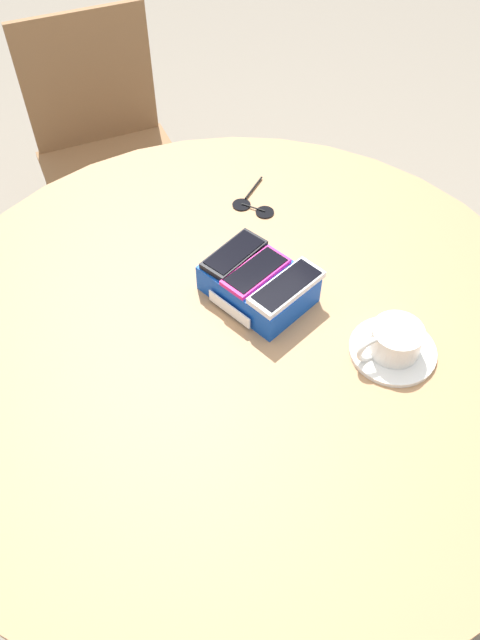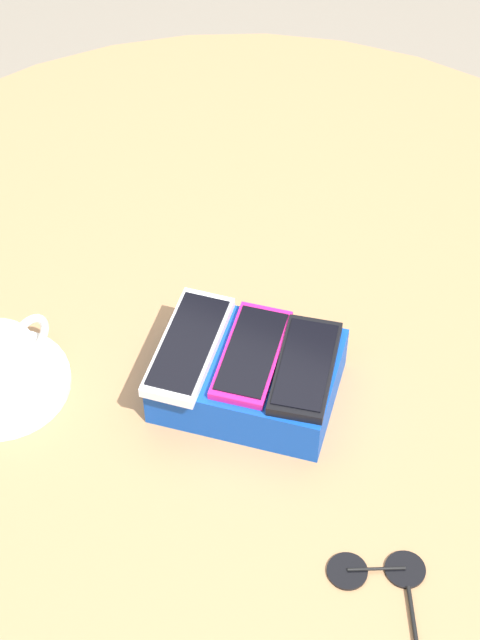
{
  "view_description": "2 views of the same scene",
  "coord_description": "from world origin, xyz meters",
  "px_view_note": "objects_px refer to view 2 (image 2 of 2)",
  "views": [
    {
      "loc": [
        0.56,
        -0.4,
        1.61
      ],
      "look_at": [
        0.0,
        0.0,
        0.78
      ],
      "focal_mm": 35.0,
      "sensor_mm": 36.0,
      "label": 1
    },
    {
      "loc": [
        -0.34,
        0.69,
        1.66
      ],
      "look_at": [
        0.0,
        0.0,
        0.78
      ],
      "focal_mm": 60.0,
      "sensor_mm": 36.0,
      "label": 2
    }
  ],
  "objects_px": {
    "round_table": "(240,388)",
    "phone_black": "(305,367)",
    "phone_white": "(189,346)",
    "saucer": "(1,383)",
    "phone_box": "(248,376)",
    "sunglasses": "(381,577)",
    "phone_magenta": "(252,354)"
  },
  "relations": [
    {
      "from": "round_table",
      "to": "phone_box",
      "type": "bearing_deg",
      "value": 121.9
    },
    {
      "from": "phone_white",
      "to": "saucer",
      "type": "relative_size",
      "value": 1.02
    },
    {
      "from": "phone_magenta",
      "to": "saucer",
      "type": "relative_size",
      "value": 0.92
    },
    {
      "from": "phone_black",
      "to": "saucer",
      "type": "bearing_deg",
      "value": 21.67
    },
    {
      "from": "phone_black",
      "to": "phone_box",
      "type": "bearing_deg",
      "value": 10.02
    },
    {
      "from": "phone_box",
      "to": "phone_black",
      "type": "xyz_separation_m",
      "value": [
        -0.06,
        -0.01,
        0.03
      ]
    },
    {
      "from": "round_table",
      "to": "phone_magenta",
      "type": "height_order",
      "value": "phone_magenta"
    },
    {
      "from": "saucer",
      "to": "round_table",
      "type": "bearing_deg",
      "value": -137.31
    },
    {
      "from": "phone_box",
      "to": "sunglasses",
      "type": "relative_size",
      "value": 1.76
    },
    {
      "from": "phone_white",
      "to": "sunglasses",
      "type": "distance_m",
      "value": 0.3
    },
    {
      "from": "phone_black",
      "to": "saucer",
      "type": "height_order",
      "value": "phone_black"
    },
    {
      "from": "round_table",
      "to": "saucer",
      "type": "distance_m",
      "value": 0.28
    },
    {
      "from": "phone_magenta",
      "to": "saucer",
      "type": "xyz_separation_m",
      "value": [
        0.24,
        0.11,
        -0.06
      ]
    },
    {
      "from": "round_table",
      "to": "phone_white",
      "type": "xyz_separation_m",
      "value": [
        0.02,
        0.09,
        0.16
      ]
    },
    {
      "from": "round_table",
      "to": "sunglasses",
      "type": "xyz_separation_m",
      "value": [
        -0.25,
        0.21,
        0.1
      ]
    },
    {
      "from": "phone_white",
      "to": "sunglasses",
      "type": "xyz_separation_m",
      "value": [
        -0.26,
        0.12,
        -0.06
      ]
    },
    {
      "from": "phone_box",
      "to": "saucer",
      "type": "xyz_separation_m",
      "value": [
        0.24,
        0.11,
        -0.02
      ]
    },
    {
      "from": "phone_black",
      "to": "phone_white",
      "type": "distance_m",
      "value": 0.12
    },
    {
      "from": "sunglasses",
      "to": "phone_magenta",
      "type": "bearing_deg",
      "value": -35.43
    },
    {
      "from": "round_table",
      "to": "phone_black",
      "type": "relative_size",
      "value": 8.58
    },
    {
      "from": "phone_magenta",
      "to": "phone_white",
      "type": "relative_size",
      "value": 0.9
    },
    {
      "from": "phone_box",
      "to": "phone_magenta",
      "type": "xyz_separation_m",
      "value": [
        -0.0,
        -0.0,
        0.03
      ]
    },
    {
      "from": "phone_box",
      "to": "round_table",
      "type": "bearing_deg",
      "value": -58.1
    },
    {
      "from": "phone_white",
      "to": "phone_box",
      "type": "bearing_deg",
      "value": -164.63
    },
    {
      "from": "round_table",
      "to": "sunglasses",
      "type": "distance_m",
      "value": 0.34
    },
    {
      "from": "phone_box",
      "to": "phone_black",
      "type": "bearing_deg",
      "value": -169.98
    },
    {
      "from": "round_table",
      "to": "saucer",
      "type": "xyz_separation_m",
      "value": [
        0.19,
        0.18,
        0.1
      ]
    },
    {
      "from": "phone_box",
      "to": "sunglasses",
      "type": "distance_m",
      "value": 0.25
    },
    {
      "from": "phone_black",
      "to": "saucer",
      "type": "distance_m",
      "value": 0.32
    },
    {
      "from": "phone_black",
      "to": "sunglasses",
      "type": "height_order",
      "value": "phone_black"
    },
    {
      "from": "phone_magenta",
      "to": "saucer",
      "type": "height_order",
      "value": "phone_magenta"
    },
    {
      "from": "phone_black",
      "to": "sunglasses",
      "type": "xyz_separation_m",
      "value": [
        -0.15,
        0.15,
        -0.06
      ]
    }
  ]
}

